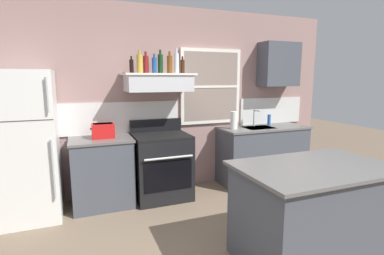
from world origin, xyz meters
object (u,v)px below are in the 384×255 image
at_px(bottle_blue_liqueur, 154,65).
at_px(kitchen_island, 312,213).
at_px(bottle_brown_stout, 182,66).
at_px(bottle_clear_tall, 177,63).
at_px(stove_range, 162,166).
at_px(toaster, 103,130).
at_px(bottle_champagne_gold_foil, 140,64).
at_px(bottle_balsamic_dark, 132,66).
at_px(bottle_amber_wine, 170,64).
at_px(dish_soap_bottle, 269,120).
at_px(bottle_red_label_wine, 146,64).
at_px(paper_towel_roll, 234,120).
at_px(bottle_dark_green_wine, 160,63).
at_px(refrigerator, 26,146).

bearing_deg(bottle_blue_liqueur, kitchen_island, -64.64).
height_order(bottle_blue_liqueur, bottle_brown_stout, bottle_blue_liqueur).
bearing_deg(bottle_clear_tall, stove_range, -169.21).
relative_size(toaster, bottle_champagne_gold_foil, 0.98).
distance_m(bottle_balsamic_dark, bottle_amber_wine, 0.51).
xyz_separation_m(bottle_champagne_gold_foil, dish_soap_bottle, (2.13, 0.03, -0.87)).
bearing_deg(bottle_champagne_gold_foil, bottle_blue_liqueur, -9.81).
xyz_separation_m(bottle_balsamic_dark, bottle_red_label_wine, (0.19, -0.01, 0.03)).
distance_m(bottle_balsamic_dark, bottle_blue_liqueur, 0.30).
bearing_deg(paper_towel_roll, bottle_dark_green_wine, 175.76).
bearing_deg(bottle_amber_wine, bottle_champagne_gold_foil, 173.96).
relative_size(bottle_dark_green_wine, bottle_amber_wine, 1.08).
bearing_deg(bottle_brown_stout, kitchen_island, -75.56).
bearing_deg(bottle_balsamic_dark, bottle_amber_wine, -9.30).
bearing_deg(bottle_clear_tall, dish_soap_bottle, 3.14).
bearing_deg(bottle_clear_tall, bottle_champagne_gold_foil, 173.28).
height_order(stove_range, bottle_red_label_wine, bottle_red_label_wine).
height_order(bottle_red_label_wine, bottle_amber_wine, bottle_amber_wine).
relative_size(bottle_balsamic_dark, bottle_champagne_gold_foil, 0.74).
height_order(bottle_dark_green_wine, bottle_brown_stout, bottle_dark_green_wine).
distance_m(stove_range, bottle_clear_tall, 1.44).
distance_m(paper_towel_roll, dish_soap_bottle, 0.73).
bearing_deg(toaster, bottle_brown_stout, 3.62).
xyz_separation_m(stove_range, paper_towel_roll, (1.16, 0.04, 0.58)).
height_order(bottle_blue_liqueur, paper_towel_roll, bottle_blue_liqueur).
height_order(toaster, bottle_clear_tall, bottle_clear_tall).
bearing_deg(bottle_champagne_gold_foil, toaster, -174.15).
distance_m(refrigerator, stove_range, 1.70).
bearing_deg(bottle_dark_green_wine, paper_towel_roll, -4.24).
relative_size(bottle_clear_tall, kitchen_island, 0.24).
bearing_deg(bottle_clear_tall, bottle_blue_liqueur, 175.22).
distance_m(toaster, bottle_balsamic_dark, 0.93).
xyz_separation_m(bottle_blue_liqueur, dish_soap_bottle, (1.94, 0.06, -0.85)).
relative_size(bottle_champagne_gold_foil, kitchen_island, 0.22).
relative_size(bottle_champagne_gold_foil, paper_towel_roll, 1.12).
distance_m(bottle_balsamic_dark, bottle_dark_green_wine, 0.39).
xyz_separation_m(toaster, bottle_amber_wine, (0.92, 0.01, 0.86)).
bearing_deg(bottle_dark_green_wine, refrigerator, -175.15).
distance_m(toaster, bottle_blue_liqueur, 1.10).
bearing_deg(bottle_amber_wine, bottle_red_label_wine, 166.86).
relative_size(stove_range, bottle_champagne_gold_foil, 3.61).
xyz_separation_m(bottle_dark_green_wine, kitchen_island, (0.85, -2.05, -1.42)).
xyz_separation_m(bottle_champagne_gold_foil, bottle_red_label_wine, (0.09, 0.03, -0.01)).
bearing_deg(bottle_clear_tall, bottle_amber_wine, 170.36).
bearing_deg(paper_towel_roll, dish_soap_bottle, 7.94).
bearing_deg(kitchen_island, bottle_amber_wine, 110.28).
xyz_separation_m(dish_soap_bottle, kitchen_island, (-0.99, -2.06, -0.54)).
bearing_deg(toaster, bottle_clear_tall, -0.32).
xyz_separation_m(bottle_clear_tall, bottle_brown_stout, (0.11, 0.08, -0.04)).
bearing_deg(toaster, bottle_dark_green_wine, 4.75).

